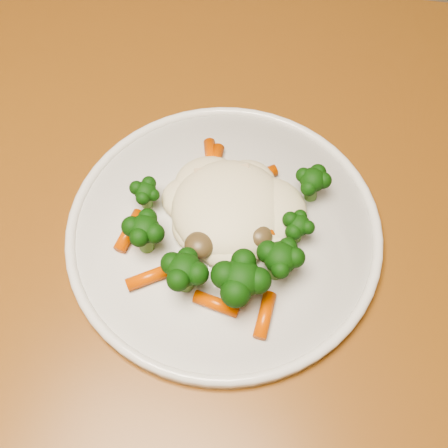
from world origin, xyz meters
The scene contains 3 objects.
dining_table centered at (0.03, 0.32, 0.64)m, with size 1.22×0.93×0.75m.
plate centered at (-0.03, 0.28, 0.76)m, with size 0.30×0.30×0.01m, color white.
meal centered at (-0.02, 0.28, 0.78)m, with size 0.18×0.19×0.05m.
Camera 1 is at (0.07, 0.03, 1.23)m, focal length 45.00 mm.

